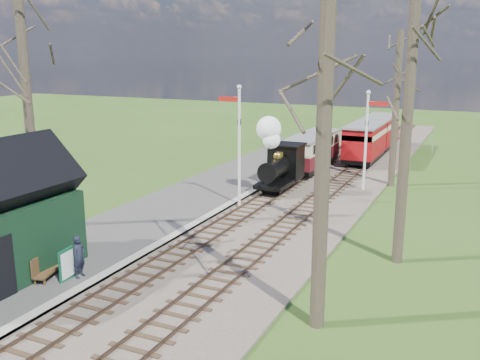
{
  "coord_description": "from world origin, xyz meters",
  "views": [
    {
      "loc": [
        10.48,
        -7.73,
        7.73
      ],
      "look_at": [
        -0.41,
        15.47,
        1.6
      ],
      "focal_mm": 40.0,
      "sensor_mm": 36.0,
      "label": 1
    }
  ],
  "objects_px": {
    "locomotive": "(279,158)",
    "person": "(79,257)",
    "sign_board": "(67,264)",
    "semaphore_far": "(368,133)",
    "red_carriage_a": "(365,142)",
    "red_carriage_b": "(380,132)",
    "semaphore_near": "(238,137)",
    "coach": "(312,150)",
    "bench": "(46,266)"
  },
  "relations": [
    {
      "from": "bench",
      "to": "person",
      "type": "xyz_separation_m",
      "value": [
        1.06,
        0.5,
        0.34
      ]
    },
    {
      "from": "person",
      "to": "semaphore_far",
      "type": "bearing_deg",
      "value": -22.75
    },
    {
      "from": "sign_board",
      "to": "person",
      "type": "height_order",
      "value": "person"
    },
    {
      "from": "semaphore_near",
      "to": "locomotive",
      "type": "relative_size",
      "value": 1.46
    },
    {
      "from": "locomotive",
      "to": "red_carriage_a",
      "type": "relative_size",
      "value": 0.79
    },
    {
      "from": "semaphore_near",
      "to": "sign_board",
      "type": "height_order",
      "value": "semaphore_near"
    },
    {
      "from": "bench",
      "to": "person",
      "type": "relative_size",
      "value": 1.06
    },
    {
      "from": "coach",
      "to": "person",
      "type": "xyz_separation_m",
      "value": [
        -1.78,
        -20.38,
        -0.51
      ]
    },
    {
      "from": "locomotive",
      "to": "sign_board",
      "type": "xyz_separation_m",
      "value": [
        -2.0,
        -14.68,
        -1.23
      ]
    },
    {
      "from": "locomotive",
      "to": "person",
      "type": "xyz_separation_m",
      "value": [
        -1.76,
        -14.32,
        -1.03
      ]
    },
    {
      "from": "semaphore_near",
      "to": "semaphore_far",
      "type": "xyz_separation_m",
      "value": [
        5.14,
        6.0,
        -0.27
      ]
    },
    {
      "from": "locomotive",
      "to": "semaphore_near",
      "type": "bearing_deg",
      "value": -101.4
    },
    {
      "from": "red_carriage_a",
      "to": "person",
      "type": "distance_m",
      "value": 24.78
    },
    {
      "from": "semaphore_far",
      "to": "sign_board",
      "type": "relative_size",
      "value": 5.18
    },
    {
      "from": "coach",
      "to": "bench",
      "type": "distance_m",
      "value": 21.09
    },
    {
      "from": "locomotive",
      "to": "red_carriage_a",
      "type": "bearing_deg",
      "value": 75.45
    },
    {
      "from": "semaphore_near",
      "to": "coach",
      "type": "height_order",
      "value": "semaphore_near"
    },
    {
      "from": "coach",
      "to": "red_carriage_a",
      "type": "height_order",
      "value": "red_carriage_a"
    },
    {
      "from": "person",
      "to": "semaphore_near",
      "type": "bearing_deg",
      "value": -7.83
    },
    {
      "from": "coach",
      "to": "semaphore_far",
      "type": "bearing_deg",
      "value": -41.11
    },
    {
      "from": "locomotive",
      "to": "red_carriage_b",
      "type": "distance_m",
      "value": 15.78
    },
    {
      "from": "semaphore_far",
      "to": "person",
      "type": "xyz_separation_m",
      "value": [
        -6.15,
        -16.57,
        -2.41
      ]
    },
    {
      "from": "semaphore_far",
      "to": "locomotive",
      "type": "height_order",
      "value": "semaphore_far"
    },
    {
      "from": "red_carriage_a",
      "to": "red_carriage_b",
      "type": "relative_size",
      "value": 1.0
    },
    {
      "from": "semaphore_near",
      "to": "locomotive",
      "type": "bearing_deg",
      "value": 78.6
    },
    {
      "from": "sign_board",
      "to": "person",
      "type": "relative_size",
      "value": 0.74
    },
    {
      "from": "semaphore_near",
      "to": "sign_board",
      "type": "relative_size",
      "value": 5.64
    },
    {
      "from": "red_carriage_b",
      "to": "sign_board",
      "type": "bearing_deg",
      "value": -98.66
    },
    {
      "from": "semaphore_far",
      "to": "bench",
      "type": "distance_m",
      "value": 18.73
    },
    {
      "from": "semaphore_far",
      "to": "locomotive",
      "type": "bearing_deg",
      "value": -152.91
    },
    {
      "from": "coach",
      "to": "bench",
      "type": "height_order",
      "value": "coach"
    },
    {
      "from": "locomotive",
      "to": "coach",
      "type": "xyz_separation_m",
      "value": [
        0.01,
        6.06,
        -0.53
      ]
    },
    {
      "from": "person",
      "to": "coach",
      "type": "bearing_deg",
      "value": -7.37
    },
    {
      "from": "coach",
      "to": "sign_board",
      "type": "xyz_separation_m",
      "value": [
        -2.01,
        -20.74,
        -0.7
      ]
    },
    {
      "from": "person",
      "to": "red_carriage_a",
      "type": "bearing_deg",
      "value": -12.56
    },
    {
      "from": "locomotive",
      "to": "sign_board",
      "type": "bearing_deg",
      "value": -97.75
    },
    {
      "from": "semaphore_far",
      "to": "coach",
      "type": "bearing_deg",
      "value": 138.89
    },
    {
      "from": "red_carriage_b",
      "to": "bench",
      "type": "distance_m",
      "value": 30.88
    },
    {
      "from": "semaphore_near",
      "to": "sign_board",
      "type": "xyz_separation_m",
      "value": [
        -1.24,
        -10.93,
        -2.87
      ]
    },
    {
      "from": "locomotive",
      "to": "person",
      "type": "relative_size",
      "value": 2.86
    },
    {
      "from": "locomotive",
      "to": "semaphore_far",
      "type": "bearing_deg",
      "value": 27.09
    },
    {
      "from": "semaphore_near",
      "to": "bench",
      "type": "height_order",
      "value": "semaphore_near"
    },
    {
      "from": "red_carriage_a",
      "to": "red_carriage_b",
      "type": "height_order",
      "value": "same"
    },
    {
      "from": "semaphore_far",
      "to": "sign_board",
      "type": "height_order",
      "value": "semaphore_far"
    },
    {
      "from": "semaphore_near",
      "to": "person",
      "type": "relative_size",
      "value": 4.18
    },
    {
      "from": "red_carriage_b",
      "to": "sign_board",
      "type": "relative_size",
      "value": 4.87
    },
    {
      "from": "semaphore_far",
      "to": "locomotive",
      "type": "xyz_separation_m",
      "value": [
        -4.39,
        -2.24,
        -1.37
      ]
    },
    {
      "from": "red_carriage_b",
      "to": "sign_board",
      "type": "distance_m",
      "value": 30.6
    },
    {
      "from": "semaphore_near",
      "to": "coach",
      "type": "bearing_deg",
      "value": 85.52
    },
    {
      "from": "person",
      "to": "red_carriage_b",
      "type": "bearing_deg",
      "value": -10.72
    }
  ]
}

